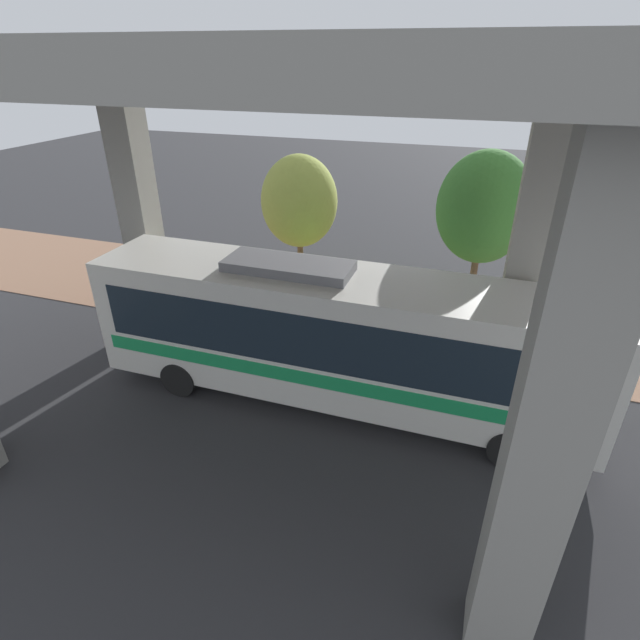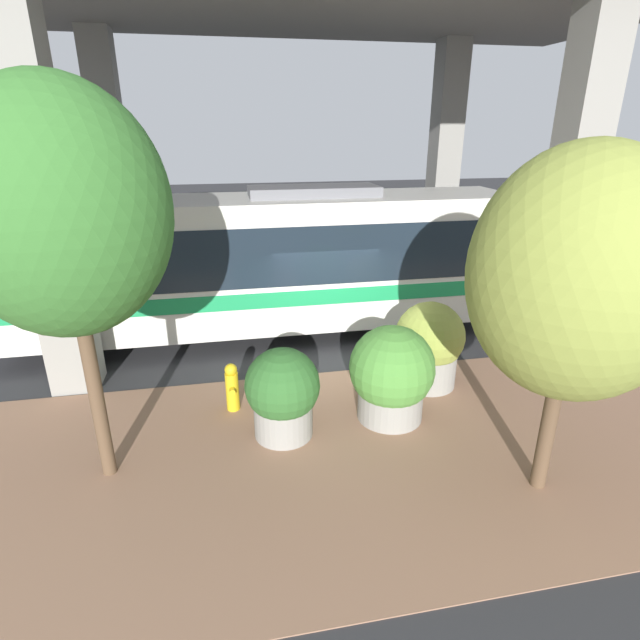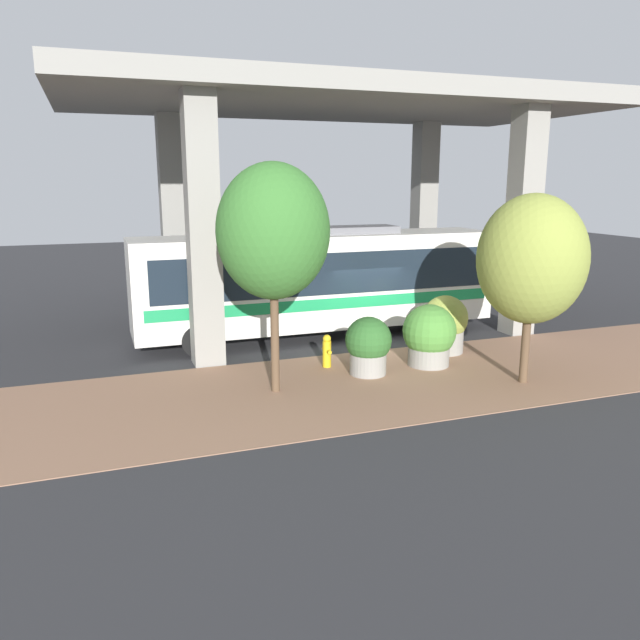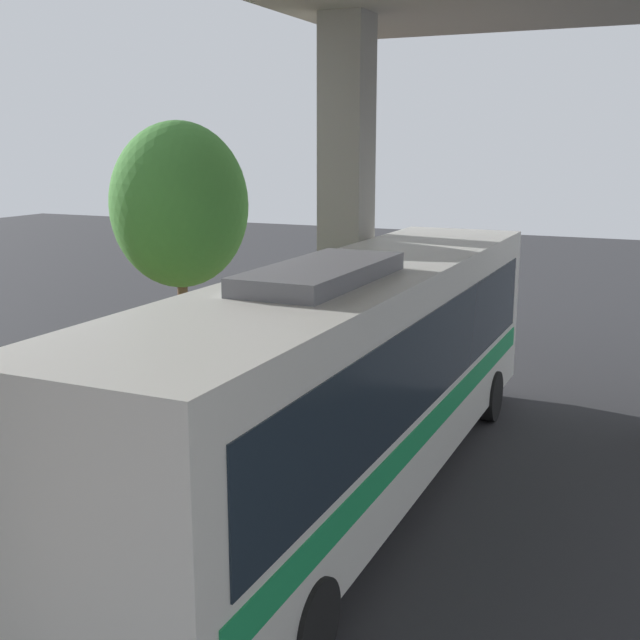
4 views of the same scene
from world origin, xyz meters
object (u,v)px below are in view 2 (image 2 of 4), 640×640
(planter_middle, at_px, (283,393))
(street_tree_far, at_px, (578,276))
(bus, at_px, (265,259))
(planter_back, at_px, (392,375))
(planter_front, at_px, (429,345))
(fire_hydrant, at_px, (232,387))
(street_tree_near, at_px, (62,212))

(planter_middle, bearing_deg, street_tree_far, -119.89)
(bus, relative_size, planter_back, 6.80)
(planter_middle, xyz_separation_m, street_tree_far, (-2.11, -3.67, 2.52))
(planter_front, bearing_deg, planter_middle, 111.52)
(planter_front, height_order, planter_back, planter_back)
(bus, xyz_separation_m, fire_hydrant, (-3.58, 1.03, -1.57))
(bus, distance_m, street_tree_near, 6.31)
(planter_middle, distance_m, planter_back, 2.05)
(planter_middle, relative_size, street_tree_far, 0.33)
(planter_middle, height_order, street_tree_near, street_tree_near)
(bus, relative_size, fire_hydrant, 12.66)
(fire_hydrant, height_order, planter_back, planter_back)
(planter_back, bearing_deg, fire_hydrant, 73.60)
(bus, xyz_separation_m, street_tree_far, (-6.72, -3.51, 1.30))
(fire_hydrant, height_order, street_tree_far, street_tree_far)
(fire_hydrant, xyz_separation_m, planter_middle, (-1.03, -0.86, 0.35))
(fire_hydrant, distance_m, street_tree_far, 6.21)
(planter_back, height_order, street_tree_far, street_tree_far)
(fire_hydrant, xyz_separation_m, street_tree_near, (-1.54, 2.01, 3.64))
(street_tree_far, bearing_deg, street_tree_near, 76.31)
(street_tree_near, bearing_deg, planter_back, -81.99)
(street_tree_near, height_order, street_tree_far, street_tree_near)
(planter_back, bearing_deg, street_tree_far, -144.49)
(bus, relative_size, street_tree_far, 2.47)
(fire_hydrant, height_order, planter_front, planter_front)
(planter_front, bearing_deg, street_tree_far, -172.70)
(planter_middle, height_order, street_tree_far, street_tree_far)
(planter_front, distance_m, planter_back, 1.63)
(bus, bearing_deg, fire_hydrant, 164.04)
(planter_middle, bearing_deg, bus, -2.04)
(planter_back, bearing_deg, planter_front, -47.32)
(planter_back, relative_size, street_tree_far, 0.36)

